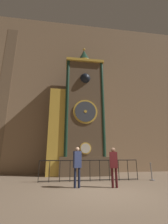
% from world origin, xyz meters
% --- Properties ---
extents(ground_plane, '(28.00, 28.00, 0.00)m').
position_xyz_m(ground_plane, '(0.00, 0.00, 0.00)').
color(ground_plane, '#75604C').
extents(cathedral_back_wall, '(24.00, 0.32, 13.90)m').
position_xyz_m(cathedral_back_wall, '(-0.09, 6.02, 6.94)').
color(cathedral_back_wall, '#997A5B').
rests_on(cathedral_back_wall, ground_plane).
extents(clock_tower, '(4.30, 1.83, 10.28)m').
position_xyz_m(clock_tower, '(-0.48, 4.71, 4.27)').
color(clock_tower, brown).
rests_on(clock_tower, ground_plane).
extents(railing_fence, '(5.52, 0.05, 1.11)m').
position_xyz_m(railing_fence, '(-0.12, 2.36, 0.61)').
color(railing_fence, black).
rests_on(railing_fence, ground_plane).
extents(visitor_near, '(0.38, 0.30, 1.75)m').
position_xyz_m(visitor_near, '(-0.98, 0.87, 1.05)').
color(visitor_near, '#1B213A').
rests_on(visitor_near, ground_plane).
extents(visitor_far, '(0.38, 0.28, 1.72)m').
position_xyz_m(visitor_far, '(0.68, 0.67, 1.03)').
color(visitor_far, '#461518').
rests_on(visitor_far, ground_plane).
extents(stanchion_post, '(0.28, 0.28, 0.95)m').
position_xyz_m(stanchion_post, '(3.39, 2.19, 0.30)').
color(stanchion_post, gray).
rests_on(stanchion_post, ground_plane).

